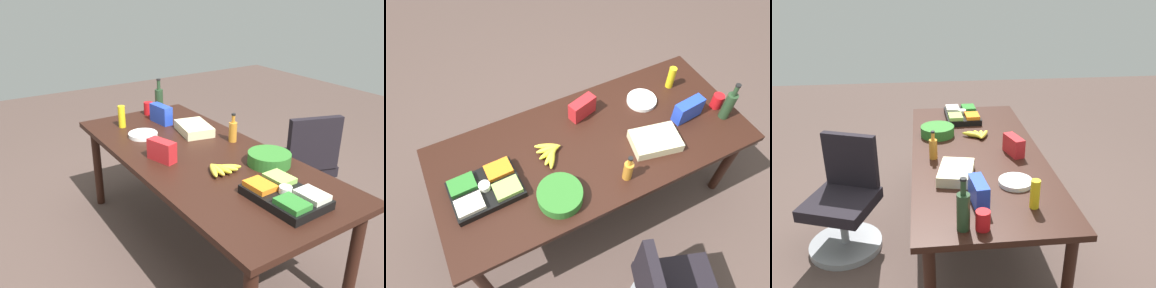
% 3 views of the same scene
% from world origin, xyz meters
% --- Properties ---
extents(ground_plane, '(10.00, 10.00, 0.00)m').
position_xyz_m(ground_plane, '(0.00, 0.00, 0.00)').
color(ground_plane, '#4E3D37').
extents(conference_table, '(2.18, 0.97, 0.75)m').
position_xyz_m(conference_table, '(0.00, 0.00, 0.68)').
color(conference_table, black).
rests_on(conference_table, ground).
extents(mustard_bottle, '(0.07, 0.07, 0.18)m').
position_xyz_m(mustard_bottle, '(-0.79, -0.23, 0.84)').
color(mustard_bottle, yellow).
rests_on(mustard_bottle, conference_table).
extents(dressing_bottle, '(0.06, 0.06, 0.21)m').
position_xyz_m(dressing_bottle, '(-0.06, 0.33, 0.84)').
color(dressing_bottle, orange).
rests_on(dressing_bottle, conference_table).
extents(chip_bag_red, '(0.21, 0.13, 0.14)m').
position_xyz_m(chip_bag_red, '(-0.05, -0.27, 0.82)').
color(chip_bag_red, red).
rests_on(chip_bag_red, conference_table).
extents(chip_bag_blue, '(0.23, 0.10, 0.15)m').
position_xyz_m(chip_bag_blue, '(-0.71, 0.09, 0.83)').
color(chip_bag_blue, blue).
rests_on(chip_bag_blue, conference_table).
extents(veggie_tray, '(0.43, 0.31, 0.09)m').
position_xyz_m(veggie_tray, '(0.76, 0.03, 0.79)').
color(veggie_tray, black).
rests_on(veggie_tray, conference_table).
extents(red_solo_cup, '(0.09, 0.09, 0.11)m').
position_xyz_m(red_solo_cup, '(-0.97, 0.10, 0.81)').
color(red_solo_cup, red).
rests_on(red_solo_cup, conference_table).
extents(sheet_cake, '(0.36, 0.28, 0.07)m').
position_xyz_m(sheet_cake, '(-0.37, 0.19, 0.79)').
color(sheet_cake, beige).
rests_on(sheet_cake, conference_table).
extents(banana_bunch, '(0.18, 0.24, 0.04)m').
position_xyz_m(banana_bunch, '(0.30, -0.05, 0.78)').
color(banana_bunch, gold).
rests_on(banana_bunch, conference_table).
extents(paper_plate_stack, '(0.28, 0.28, 0.03)m').
position_xyz_m(paper_plate_stack, '(-0.51, -0.18, 0.77)').
color(paper_plate_stack, white).
rests_on(paper_plate_stack, conference_table).
extents(salad_bowl, '(0.29, 0.29, 0.08)m').
position_xyz_m(salad_bowl, '(0.38, 0.28, 0.79)').
color(salad_bowl, '#2E6F28').
rests_on(salad_bowl, conference_table).
extents(wine_bottle, '(0.08, 0.08, 0.31)m').
position_xyz_m(wine_bottle, '(-0.95, 0.20, 0.87)').
color(wine_bottle, '#253E24').
rests_on(wine_bottle, conference_table).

